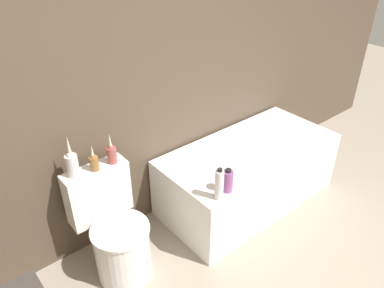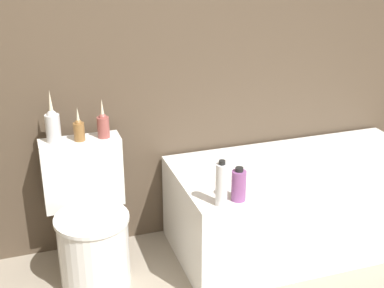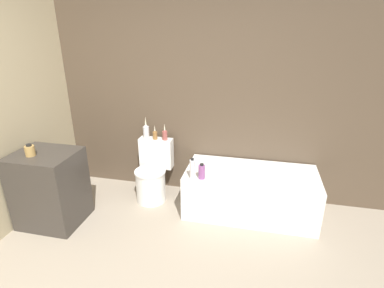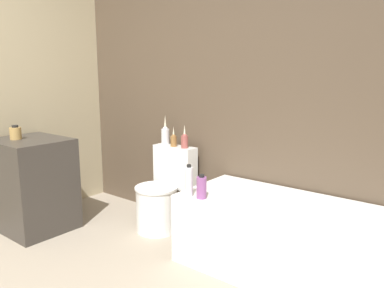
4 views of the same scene
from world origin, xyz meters
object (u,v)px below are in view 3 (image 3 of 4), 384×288
Objects in this scene: vase_gold at (146,131)px; vase_silver at (155,134)px; vase_bronze at (165,134)px; shampoo_bottle_tall at (192,169)px; bathtub at (250,192)px; toilet at (153,175)px; soap_bottle_glass at (30,151)px; shampoo_bottle_short at (202,172)px.

vase_gold is 1.52× the size of vase_silver.
vase_bronze is 0.73m from shampoo_bottle_tall.
vase_silver is 0.81m from shampoo_bottle_tall.
bathtub is at bearing -10.46° from vase_gold.
vase_bronze is at bearing 52.25° from toilet.
toilet is at bearing 38.78° from soap_bottle_glass.
vase_gold reaches higher than vase_bronze.
bathtub is at bearing -2.84° from toilet.
soap_bottle_glass is 1.40m from vase_silver.
shampoo_bottle_short is (1.71, 0.47, -0.28)m from soap_bottle_glass.
vase_gold reaches higher than toilet.
soap_bottle_glass is at bearing -161.49° from bathtub.
shampoo_bottle_short is at bearing -35.48° from vase_silver.
toilet is at bearing -127.75° from vase_bronze.
vase_gold is (-0.13, 0.19, 0.53)m from toilet.
toilet is 0.77m from shampoo_bottle_tall.
vase_bronze is (1.14, 0.97, -0.08)m from soap_bottle_glass.
toilet is 3.47× the size of vase_bronze.
shampoo_bottle_short is (0.83, -0.53, -0.23)m from vase_gold.
shampoo_bottle_tall is (0.60, -0.36, 0.33)m from toilet.
soap_bottle_glass is 0.45× the size of vase_gold.
shampoo_bottle_tall is 0.11m from shampoo_bottle_short.
shampoo_bottle_short is (0.70, -0.34, 0.30)m from toilet.
toilet is (-1.23, 0.06, 0.04)m from bathtub.
shampoo_bottle_tall reaches higher than shampoo_bottle_short.
soap_bottle_glass is at bearing -139.35° from vase_bronze.
bathtub is 1.49m from vase_gold.
vase_silver is (0.13, -0.03, -0.03)m from vase_gold.
vase_silver is at bearing 169.72° from bathtub.
vase_gold is at bearing 124.09° from toilet.
shampoo_bottle_tall is at bearing -30.78° from toilet.
vase_bronze is at bearing 168.36° from bathtub.
shampoo_bottle_short is (-0.53, -0.28, 0.34)m from bathtub.
toilet is 0.52m from vase_silver.
toilet is 0.83m from shampoo_bottle_short.
vase_gold reaches higher than shampoo_bottle_short.
vase_bronze is (0.26, -0.02, -0.02)m from vase_gold.
vase_bronze is at bearing -5.31° from vase_gold.
shampoo_bottle_tall is (0.60, -0.52, -0.17)m from vase_silver.
shampoo_bottle_tall reaches higher than toilet.
vase_silver is 0.88m from shampoo_bottle_short.
vase_silver is 0.13m from vase_bronze.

